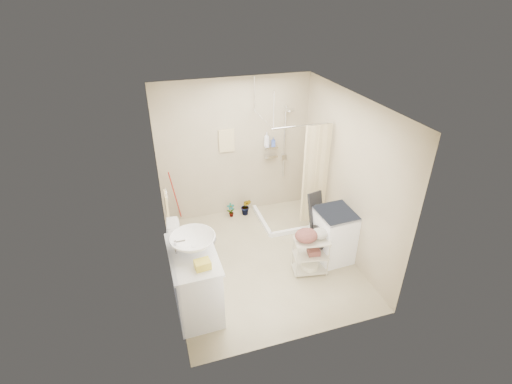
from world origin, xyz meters
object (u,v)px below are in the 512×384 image
at_px(vanity, 195,280).
at_px(toilet, 193,240).
at_px(laundry_rack, 311,253).
at_px(washing_machine, 334,235).

bearing_deg(vanity, toilet, 82.30).
relative_size(vanity, laundry_rack, 1.49).
height_order(vanity, laundry_rack, vanity).
distance_m(vanity, laundry_rack, 1.81).
relative_size(vanity, washing_machine, 1.23).
relative_size(vanity, toilet, 1.41).
relative_size(toilet, washing_machine, 0.87).
bearing_deg(toilet, laundry_rack, -110.52).
bearing_deg(laundry_rack, vanity, -163.99).
bearing_deg(toilet, vanity, 178.96).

